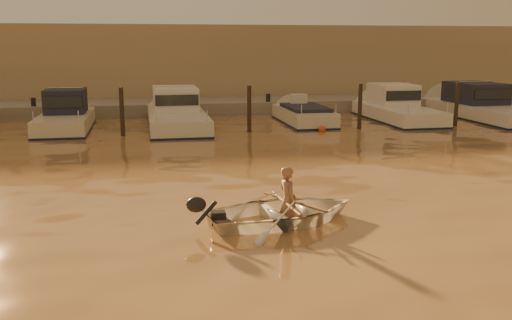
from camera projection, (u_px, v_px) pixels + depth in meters
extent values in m
plane|color=olive|center=(388.00, 237.00, 11.28)|extent=(160.00, 160.00, 0.00)
imported|color=white|center=(283.00, 212.00, 12.16)|extent=(3.76, 3.03, 0.69)
imported|color=#8F6347|center=(288.00, 201.00, 12.15)|extent=(0.47, 0.61, 1.50)
cylinder|color=brown|center=(294.00, 202.00, 12.22)|extent=(0.91, 1.94, 0.13)
cylinder|color=brown|center=(286.00, 203.00, 12.14)|extent=(0.13, 2.10, 0.13)
cylinder|color=#2D2319|center=(122.00, 114.00, 23.30)|extent=(0.18, 0.18, 2.20)
cylinder|color=#2D2319|center=(249.00, 111.00, 24.32)|extent=(0.18, 0.18, 2.20)
cylinder|color=#2D2319|center=(360.00, 109.00, 25.28)|extent=(0.18, 0.18, 2.20)
cylinder|color=#2D2319|center=(456.00, 106.00, 26.18)|extent=(0.18, 0.18, 2.20)
sphere|color=#C37C17|center=(65.00, 137.00, 22.63)|extent=(0.30, 0.30, 0.30)
sphere|color=white|center=(199.00, 136.00, 22.77)|extent=(0.30, 0.30, 0.30)
sphere|color=#C84317|center=(322.00, 129.00, 24.59)|extent=(0.30, 0.30, 0.30)
sphere|color=white|center=(432.00, 127.00, 25.24)|extent=(0.30, 0.30, 0.30)
cube|color=gray|center=(227.00, 109.00, 31.90)|extent=(52.00, 4.00, 1.00)
cube|color=#9E8466|center=(215.00, 64.00, 36.73)|extent=(46.00, 7.00, 4.80)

